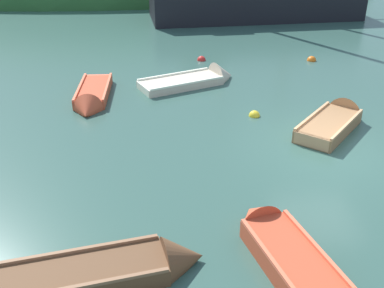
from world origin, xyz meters
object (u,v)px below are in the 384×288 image
object	(u,v)px
rowboat_outer_right	(113,272)
buoy_yellow	(254,116)
rowboat_near_dock	(282,250)
rowboat_far	(335,122)
sailing_ship	(252,4)
buoy_orange	(311,61)
rowboat_center	(92,98)
buoy_red	(201,60)
rowboat_outer_left	(198,81)

from	to	relation	value
rowboat_outer_right	buoy_yellow	xyz separation A→B (m)	(4.17, 7.08, -0.12)
rowboat_near_dock	rowboat_outer_right	distance (m)	3.27
rowboat_far	buoy_yellow	xyz separation A→B (m)	(-2.33, 1.02, -0.14)
sailing_ship	buoy_orange	world-z (taller)	sailing_ship
buoy_yellow	rowboat_outer_right	bearing A→B (deg)	-120.51
rowboat_far	buoy_orange	bearing A→B (deg)	28.73
rowboat_center	buoy_orange	world-z (taller)	rowboat_center
rowboat_outer_right	buoy_red	world-z (taller)	rowboat_outer_right
sailing_ship	buoy_orange	bearing A→B (deg)	-88.86
rowboat_near_dock	rowboat_outer_left	distance (m)	10.17
rowboat_far	rowboat_outer_left	bearing A→B (deg)	82.83
rowboat_center	buoy_red	xyz separation A→B (m)	(4.41, 4.52, -0.10)
rowboat_far	buoy_yellow	distance (m)	2.55
rowboat_outer_left	rowboat_center	bearing A→B (deg)	178.59
buoy_red	buoy_yellow	world-z (taller)	buoy_red
rowboat_near_dock	buoy_red	bearing A→B (deg)	-13.21
rowboat_far	buoy_red	size ratio (longest dim) A/B	8.39
rowboat_outer_right	rowboat_outer_left	bearing A→B (deg)	65.38
rowboat_near_dock	rowboat_outer_left	size ratio (longest dim) A/B	0.84
sailing_ship	buoy_red	world-z (taller)	sailing_ship
rowboat_outer_right	rowboat_center	world-z (taller)	rowboat_outer_right
sailing_ship	rowboat_far	xyz separation A→B (m)	(-0.69, -16.01, -0.72)
buoy_red	buoy_yellow	size ratio (longest dim) A/B	1.04
rowboat_far	rowboat_outer_right	distance (m)	8.88
rowboat_center	buoy_yellow	xyz separation A→B (m)	(5.48, -1.80, -0.10)
rowboat_near_dock	buoy_orange	size ratio (longest dim) A/B	8.31
sailing_ship	rowboat_near_dock	bearing A→B (deg)	-104.34
buoy_red	rowboat_center	bearing A→B (deg)	-134.29
rowboat_outer_right	rowboat_center	bearing A→B (deg)	87.92
rowboat_outer_right	buoy_orange	distance (m)	15.20
rowboat_outer_left	buoy_yellow	size ratio (longest dim) A/B	10.98
rowboat_center	sailing_ship	bearing A→B (deg)	149.00
rowboat_far	rowboat_outer_left	world-z (taller)	rowboat_far
buoy_yellow	buoy_orange	xyz separation A→B (m)	(3.86, 5.82, 0.00)
rowboat_far	buoy_yellow	size ratio (longest dim) A/B	8.76
rowboat_outer_right	buoy_red	bearing A→B (deg)	66.52
sailing_ship	buoy_yellow	xyz separation A→B (m)	(-3.02, -14.98, -0.86)
buoy_yellow	rowboat_near_dock	bearing A→B (deg)	-97.66
rowboat_near_dock	rowboat_outer_right	size ratio (longest dim) A/B	0.85
sailing_ship	buoy_yellow	distance (m)	15.31
sailing_ship	rowboat_outer_right	world-z (taller)	sailing_ship
buoy_red	rowboat_far	bearing A→B (deg)	-65.14
rowboat_near_dock	rowboat_outer_left	world-z (taller)	rowboat_outer_left
rowboat_outer_right	buoy_orange	bearing A→B (deg)	47.63
rowboat_outer_right	buoy_yellow	size ratio (longest dim) A/B	10.81
rowboat_outer_left	rowboat_center	world-z (taller)	rowboat_outer_left
rowboat_center	rowboat_outer_left	bearing A→B (deg)	113.29
rowboat_center	buoy_red	size ratio (longest dim) A/B	9.38
sailing_ship	rowboat_far	bearing A→B (deg)	-96.57
rowboat_far	rowboat_outer_left	size ratio (longest dim) A/B	0.80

